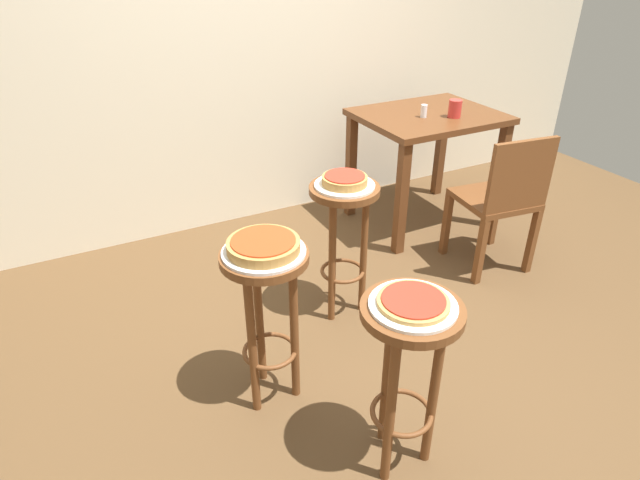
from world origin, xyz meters
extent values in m
plane|color=brown|center=(0.00, 0.00, 0.00)|extent=(6.00, 6.00, 0.00)
cylinder|color=brown|center=(-0.29, -0.62, 0.71)|extent=(0.35, 0.35, 0.03)
cylinder|color=brown|center=(-0.29, -0.51, 0.35)|extent=(0.04, 0.04, 0.69)
cylinder|color=brown|center=(-0.39, -0.67, 0.35)|extent=(0.04, 0.04, 0.69)
cylinder|color=brown|center=(-0.20, -0.67, 0.35)|extent=(0.04, 0.04, 0.69)
torus|color=brown|center=(-0.29, -0.62, 0.24)|extent=(0.23, 0.23, 0.02)
cylinder|color=white|center=(-0.29, -0.62, 0.73)|extent=(0.29, 0.29, 0.01)
cylinder|color=tan|center=(-0.29, -0.62, 0.75)|extent=(0.24, 0.24, 0.01)
cylinder|color=red|center=(-0.29, -0.62, 0.76)|extent=(0.21, 0.21, 0.01)
cylinder|color=brown|center=(-0.60, -0.08, 0.71)|extent=(0.35, 0.35, 0.03)
cylinder|color=brown|center=(-0.60, 0.03, 0.35)|extent=(0.04, 0.04, 0.69)
cylinder|color=brown|center=(-0.69, -0.13, 0.35)|extent=(0.04, 0.04, 0.69)
cylinder|color=brown|center=(-0.50, -0.13, 0.35)|extent=(0.04, 0.04, 0.69)
torus|color=brown|center=(-0.60, -0.08, 0.24)|extent=(0.23, 0.23, 0.02)
cylinder|color=silver|center=(-0.60, -0.08, 0.73)|extent=(0.32, 0.32, 0.01)
cylinder|color=#B78442|center=(-0.60, -0.08, 0.76)|extent=(0.28, 0.28, 0.04)
cylinder|color=red|center=(-0.60, -0.08, 0.78)|extent=(0.25, 0.25, 0.01)
cylinder|color=brown|center=(-0.02, 0.32, 0.71)|extent=(0.35, 0.35, 0.03)
cylinder|color=brown|center=(-0.02, 0.43, 0.35)|extent=(0.04, 0.04, 0.69)
cylinder|color=brown|center=(-0.11, 0.27, 0.35)|extent=(0.04, 0.04, 0.69)
cylinder|color=brown|center=(0.08, 0.27, 0.35)|extent=(0.04, 0.04, 0.69)
torus|color=brown|center=(-0.02, 0.32, 0.24)|extent=(0.23, 0.23, 0.02)
cylinder|color=white|center=(-0.02, 0.32, 0.73)|extent=(0.29, 0.29, 0.01)
cylinder|color=#B78442|center=(-0.02, 0.32, 0.76)|extent=(0.22, 0.22, 0.04)
cylinder|color=red|center=(-0.02, 0.32, 0.78)|extent=(0.19, 0.19, 0.01)
cube|color=#5B3319|center=(0.99, 0.99, 0.75)|extent=(0.89, 0.71, 0.04)
cube|color=#5B3319|center=(0.60, 0.68, 0.37)|extent=(0.06, 0.06, 0.73)
cube|color=#5B3319|center=(1.39, 0.68, 0.37)|extent=(0.06, 0.06, 0.73)
cube|color=#5B3319|center=(0.60, 1.30, 0.37)|extent=(0.06, 0.06, 0.73)
cube|color=#5B3319|center=(1.39, 1.30, 0.37)|extent=(0.06, 0.06, 0.73)
cylinder|color=red|center=(1.08, 0.85, 0.83)|extent=(0.08, 0.08, 0.11)
cylinder|color=white|center=(0.91, 0.94, 0.81)|extent=(0.04, 0.04, 0.08)
cube|color=brown|center=(1.01, 0.33, 0.43)|extent=(0.45, 0.45, 0.04)
cube|color=brown|center=(0.99, 0.15, 0.65)|extent=(0.40, 0.08, 0.40)
cube|color=brown|center=(1.21, 0.49, 0.21)|extent=(0.04, 0.04, 0.42)
cube|color=brown|center=(0.85, 0.53, 0.21)|extent=(0.04, 0.04, 0.42)
cube|color=brown|center=(1.16, 0.13, 0.21)|extent=(0.04, 0.04, 0.42)
cube|color=brown|center=(0.81, 0.18, 0.21)|extent=(0.04, 0.04, 0.42)
camera|label=1|loc=(-1.20, -1.71, 1.77)|focal=29.89mm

